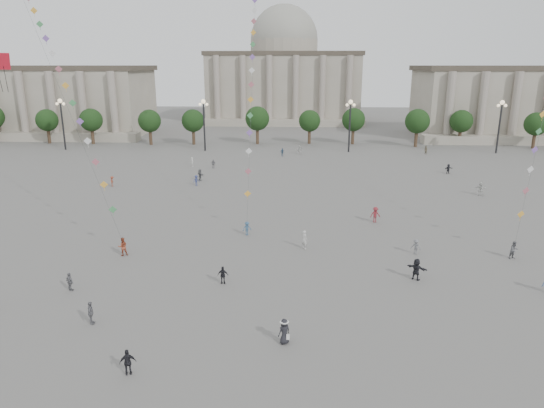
{
  "coord_description": "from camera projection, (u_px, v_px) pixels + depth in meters",
  "views": [
    {
      "loc": [
        3.9,
        -30.17,
        17.53
      ],
      "look_at": [
        1.88,
        12.0,
        5.32
      ],
      "focal_mm": 32.0,
      "sensor_mm": 36.0,
      "label": 1
    }
  ],
  "objects": [
    {
      "name": "person_crowd_7",
      "position": [
        481.0,
        189.0,
        67.13
      ],
      "size": [
        1.79,
        0.92,
        1.85
      ],
      "primitive_type": "imported",
      "rotation": [
        0.0,
        0.0,
        2.91
      ],
      "color": "silver",
      "rests_on": "ground"
    },
    {
      "name": "lamp_post_mid_east",
      "position": [
        350.0,
        116.0,
        98.43
      ],
      "size": [
        2.0,
        0.9,
        10.65
      ],
      "color": "#262628",
      "rests_on": "ground"
    },
    {
      "name": "person_crowd_13",
      "position": [
        304.0,
        240.0,
        47.62
      ],
      "size": [
        0.77,
        0.81,
        1.87
      ],
      "primitive_type": "imported",
      "rotation": [
        0.0,
        0.0,
        2.24
      ],
      "color": "silver",
      "rests_on": "ground"
    },
    {
      "name": "kite_flyer_0",
      "position": [
        123.0,
        246.0,
        45.93
      ],
      "size": [
        1.07,
        0.99,
        1.79
      ],
      "primitive_type": "imported",
      "rotation": [
        0.0,
        0.0,
        3.59
      ],
      "color": "#9B432A",
      "rests_on": "ground"
    },
    {
      "name": "person_crowd_6",
      "position": [
        416.0,
        247.0,
        46.25
      ],
      "size": [
        1.13,
        0.97,
        1.51
      ],
      "primitive_type": "imported",
      "rotation": [
        0.0,
        0.0,
        5.76
      ],
      "color": "slate",
      "rests_on": "ground"
    },
    {
      "name": "kite_flyer_2",
      "position": [
        514.0,
        250.0,
        45.19
      ],
      "size": [
        0.99,
        0.88,
        1.68
      ],
      "primitive_type": "imported",
      "rotation": [
        0.0,
        0.0,
        0.35
      ],
      "color": "#5C5D61",
      "rests_on": "ground"
    },
    {
      "name": "tourist_4",
      "position": [
        128.0,
        362.0,
        28.23
      ],
      "size": [
        1.03,
        0.66,
        1.63
      ],
      "primitive_type": "imported",
      "rotation": [
        0.0,
        0.0,
        3.44
      ],
      "color": "black",
      "rests_on": "ground"
    },
    {
      "name": "ground",
      "position": [
        237.0,
        324.0,
        34.0
      ],
      "size": [
        360.0,
        360.0,
        0.0
      ],
      "primitive_type": "plane",
      "color": "#5B5956",
      "rests_on": "ground"
    },
    {
      "name": "kite_train_mid",
      "position": [
        255.0,
        1.0,
        68.14
      ],
      "size": [
        2.52,
        46.32,
        65.2
      ],
      "color": "#3F3F3F",
      "rests_on": "ground"
    },
    {
      "name": "lamp_post_far_east",
      "position": [
        500.0,
        117.0,
        97.05
      ],
      "size": [
        2.0,
        0.9,
        10.65
      ],
      "color": "#262628",
      "rests_on": "ground"
    },
    {
      "name": "hat_person",
      "position": [
        284.0,
        331.0,
        31.38
      ],
      "size": [
        1.01,
        0.94,
        1.73
      ],
      "color": "black",
      "rests_on": "ground"
    },
    {
      "name": "lamp_post_far_west",
      "position": [
        62.0,
        115.0,
        101.2
      ],
      "size": [
        2.0,
        0.9,
        10.65
      ],
      "color": "#262628",
      "rests_on": "ground"
    },
    {
      "name": "tree_row",
      "position": [
        278.0,
        121.0,
        107.34
      ],
      "size": [
        137.12,
        5.12,
        8.0
      ],
      "color": "#3C2F1E",
      "rests_on": "ground"
    },
    {
      "name": "person_crowd_10",
      "position": [
        192.0,
        162.0,
        86.05
      ],
      "size": [
        0.64,
        0.71,
        1.64
      ],
      "primitive_type": "imported",
      "rotation": [
        0.0,
        0.0,
        2.1
      ],
      "color": "silver",
      "rests_on": "ground"
    },
    {
      "name": "person_crowd_16",
      "position": [
        213.0,
        164.0,
        84.75
      ],
      "size": [
        0.93,
        0.51,
        1.51
      ],
      "primitive_type": "imported",
      "rotation": [
        0.0,
        0.0,
        6.12
      ],
      "color": "slate",
      "rests_on": "ground"
    },
    {
      "name": "person_crowd_4",
      "position": [
        299.0,
        150.0,
        97.92
      ],
      "size": [
        1.7,
        1.26,
        1.78
      ],
      "primitive_type": "imported",
      "rotation": [
        0.0,
        0.0,
        3.64
      ],
      "color": "silver",
      "rests_on": "ground"
    },
    {
      "name": "person_crowd_19",
      "position": [
        426.0,
        150.0,
        97.62
      ],
      "size": [
        0.93,
        1.01,
        1.69
      ],
      "primitive_type": "imported",
      "rotation": [
        0.0,
        0.0,
        5.15
      ],
      "color": "#776B52",
      "rests_on": "ground"
    },
    {
      "name": "person_crowd_12",
      "position": [
        200.0,
        175.0,
        75.67
      ],
      "size": [
        1.5,
        1.57,
        1.78
      ],
      "primitive_type": "imported",
      "rotation": [
        0.0,
        0.0,
        2.31
      ],
      "color": "#5D5E61",
      "rests_on": "ground"
    },
    {
      "name": "tourist_3",
      "position": [
        70.0,
        282.0,
        38.76
      ],
      "size": [
        0.96,
        0.81,
        1.54
      ],
      "primitive_type": "imported",
      "rotation": [
        0.0,
        0.0,
        2.55
      ],
      "color": "slate",
      "rests_on": "ground"
    },
    {
      "name": "person_crowd_17",
      "position": [
        112.0,
        181.0,
        72.04
      ],
      "size": [
        0.72,
        1.07,
        1.53
      ],
      "primitive_type": "imported",
      "rotation": [
        0.0,
        0.0,
        1.73
      ],
      "color": "brown",
      "rests_on": "ground"
    },
    {
      "name": "kite_flyer_1",
      "position": [
        247.0,
        228.0,
        51.45
      ],
      "size": [
        1.11,
        0.88,
        1.5
      ],
      "primitive_type": "imported",
      "rotation": [
        0.0,
        0.0,
        0.38
      ],
      "color": "#345475",
      "rests_on": "ground"
    },
    {
      "name": "person_crowd_0",
      "position": [
        282.0,
        152.0,
        95.73
      ],
      "size": [
        1.0,
        0.73,
        1.57
      ],
      "primitive_type": "imported",
      "rotation": [
        0.0,
        0.0,
        0.42
      ],
      "color": "#314F6E",
      "rests_on": "ground"
    },
    {
      "name": "person_crowd_21",
      "position": [
        91.0,
        313.0,
        33.77
      ],
      "size": [
        0.6,
        1.05,
        1.68
      ],
      "primitive_type": "imported",
      "rotation": [
        0.0,
        0.0,
        1.78
      ],
      "color": "slate",
      "rests_on": "ground"
    },
    {
      "name": "hall_central",
      "position": [
        284.0,
        75.0,
        154.03
      ],
      "size": [
        48.3,
        34.3,
        35.5
      ],
      "color": "gray",
      "rests_on": "ground"
    },
    {
      "name": "person_crowd_9",
      "position": [
        448.0,
        169.0,
        80.46
      ],
      "size": [
        1.56,
        0.97,
        1.61
      ],
      "primitive_type": "imported",
      "rotation": [
        0.0,
        0.0,
        0.36
      ],
      "color": "black",
      "rests_on": "ground"
    },
    {
      "name": "kite_train_west",
      "position": [
        29.0,
        4.0,
        56.31
      ],
      "size": [
        28.4,
        31.46,
        59.66
      ],
      "color": "#3F3F3F",
      "rests_on": "ground"
    },
    {
      "name": "tourist_1",
      "position": [
        223.0,
        275.0,
        40.0
      ],
      "size": [
        0.91,
        0.39,
        1.53
      ],
      "primitive_type": "imported",
      "rotation": [
        0.0,
        0.0,
        3.12
      ],
      "color": "black",
      "rests_on": "ground"
    },
    {
      "name": "person_crowd_20",
      "position": [
        196.0,
        180.0,
        72.49
      ],
      "size": [
        1.16,
        1.11,
        1.58
      ],
      "primitive_type": "imported",
      "rotation": [
        0.0,
        0.0,
        0.71
      ],
      "color": "navy",
      "rests_on": "ground"
    },
    {
      "name": "person_crowd_8",
      "position": [
        375.0,
        215.0,
        55.56
      ],
      "size": [
        1.29,
        0.9,
        1.83
      ],
      "primitive_type": "imported",
      "rotation": [
        0.0,
        0.0,
        0.2
      ],
      "color": "maroon",
      "rests_on": "ground"
    },
    {
      "name": "person_crowd_3",
      "position": [
        416.0,
        269.0,
        40.72
      ],
      "size": [
        1.75,
        1.46,
        1.89
      ],
      "primitive_type": "imported",
      "rotation": [
        0.0,
        0.0,
        2.53
      ],
      "color": "black",
      "rests_on": "ground"
    },
    {
      "name": "lamp_post_mid_west",
      "position": [
        204.0,
        115.0,
        99.81
      ],
      "size": [
        2.0,
        0.9,
        10.65
      ],
      "color": "#262628",
      "rests_on": "ground"
    }
  ]
}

